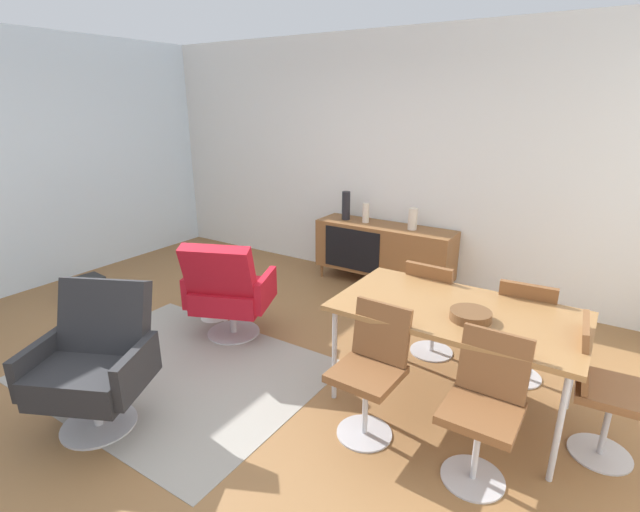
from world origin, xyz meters
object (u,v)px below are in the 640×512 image
(vase_cobalt, at_px, (346,206))
(dining_chair_front_right, at_px, (484,404))
(vase_ceramic_small, at_px, (366,213))
(dining_chair_far_end, at_px, (602,386))
(side_table_round, at_px, (212,288))
(dining_chair_back_right, at_px, (524,326))
(fruit_bowl, at_px, (210,265))
(dining_chair_front_left, at_px, (371,367))
(lounge_chair_red, at_px, (228,290))
(dining_chair_back_left, at_px, (433,305))
(armchair_black_shell, at_px, (95,359))
(vase_sculptural_dark, at_px, (413,219))
(wooden_bowl_on_table, at_px, (471,315))
(magazine_stack, at_px, (86,287))
(sideboard, at_px, (384,249))
(dining_table, at_px, (457,314))

(vase_cobalt, bearing_deg, dining_chair_front_right, -46.42)
(vase_ceramic_small, xyz_separation_m, dining_chair_front_right, (1.98, -2.36, -0.36))
(dining_chair_far_end, relative_size, side_table_round, 1.65)
(dining_chair_back_right, distance_m, fruit_bowl, 2.81)
(dining_chair_front_left, bearing_deg, dining_chair_front_right, 0.00)
(dining_chair_far_end, bearing_deg, lounge_chair_red, -177.75)
(dining_chair_back_left, distance_m, fruit_bowl, 2.11)
(side_table_round, bearing_deg, fruit_bowl, -94.80)
(armchair_black_shell, bearing_deg, dining_chair_front_right, 21.53)
(vase_sculptural_dark, xyz_separation_m, dining_chair_front_right, (1.41, -2.36, -0.37))
(vase_sculptural_dark, bearing_deg, dining_chair_far_end, -42.85)
(wooden_bowl_on_table, relative_size, fruit_bowl, 1.30)
(vase_ceramic_small, relative_size, wooden_bowl_on_table, 0.87)
(vase_ceramic_small, distance_m, wooden_bowl_on_table, 2.60)
(vase_cobalt, xyz_separation_m, dining_chair_back_left, (1.54, -1.24, -0.42))
(dining_chair_front_left, xyz_separation_m, magazine_stack, (-3.66, 0.28, -0.37))
(vase_ceramic_small, bearing_deg, dining_chair_back_left, -44.19)
(dining_chair_front_right, bearing_deg, dining_chair_back_left, 122.17)
(sideboard, bearing_deg, dining_chair_front_right, -53.64)
(dining_chair_front_right, relative_size, dining_chair_far_end, 1.00)
(vase_cobalt, xyz_separation_m, side_table_round, (-0.51, -1.72, -0.56))
(dining_chair_back_right, bearing_deg, lounge_chair_red, -163.93)
(dining_table, relative_size, dining_chair_back_left, 1.87)
(dining_chair_far_end, xyz_separation_m, dining_chair_back_right, (-0.53, 0.56, 0.00))
(sideboard, bearing_deg, wooden_bowl_on_table, -51.88)
(dining_chair_front_right, relative_size, dining_chair_back_right, 1.00)
(vase_ceramic_small, xyz_separation_m, armchair_black_shell, (-0.27, -3.25, -0.37))
(vase_cobalt, height_order, vase_ceramic_small, vase_cobalt)
(vase_sculptural_dark, relative_size, dining_chair_back_left, 0.28)
(fruit_bowl, bearing_deg, side_table_round, 85.20)
(lounge_chair_red, bearing_deg, fruit_bowl, 155.04)
(vase_sculptural_dark, height_order, dining_chair_front_left, vase_sculptural_dark)
(vase_sculptural_dark, height_order, fruit_bowl, vase_sculptural_dark)
(wooden_bowl_on_table, height_order, magazine_stack, wooden_bowl_on_table)
(vase_cobalt, relative_size, dining_chair_front_left, 0.39)
(vase_sculptural_dark, distance_m, dining_chair_far_end, 2.68)
(dining_chair_back_left, bearing_deg, armchair_black_shell, -127.70)
(dining_chair_back_right, bearing_deg, vase_sculptural_dark, 138.65)
(vase_sculptural_dark, height_order, dining_table, vase_sculptural_dark)
(magazine_stack, bearing_deg, dining_chair_far_end, 3.20)
(dining_chair_far_end, relative_size, magazine_stack, 2.16)
(dining_table, relative_size, magazine_stack, 4.04)
(vase_sculptural_dark, xyz_separation_m, fruit_bowl, (-1.35, -1.73, -0.28))
(dining_chair_far_end, height_order, dining_chair_back_left, same)
(dining_chair_back_right, distance_m, magazine_stack, 4.46)
(armchair_black_shell, bearing_deg, vase_sculptural_dark, 75.39)
(sideboard, relative_size, dining_chair_back_right, 1.87)
(dining_table, bearing_deg, wooden_bowl_on_table, -44.69)
(dining_chair_far_end, height_order, side_table_round, dining_chair_far_end)
(magazine_stack, bearing_deg, vase_sculptural_dark, 35.16)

